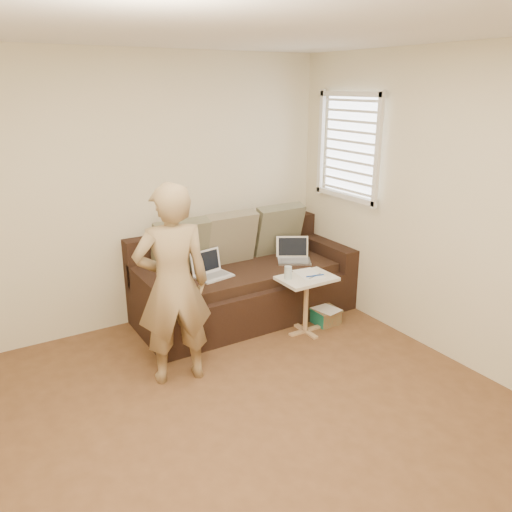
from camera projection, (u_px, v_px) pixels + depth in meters
name	position (u px, v px, depth m)	size (l,w,h in m)	color
floor	(263.00, 442.00, 3.42)	(4.50, 4.50, 0.00)	brown
ceiling	(266.00, 20.00, 2.58)	(4.50, 4.50, 0.00)	white
wall_back	(138.00, 194.00, 4.82)	(4.00, 4.00, 0.00)	beige
wall_right	(479.00, 217.00, 3.99)	(4.50, 4.50, 0.00)	beige
window_blinds	(349.00, 146.00, 5.05)	(0.12, 0.88, 1.08)	white
sofa	(245.00, 277.00, 5.16)	(2.20, 0.95, 0.85)	black
pillow_left	(181.00, 247.00, 4.91)	(0.55, 0.14, 0.55)	#5E5C45
pillow_mid	(230.00, 238.00, 5.19)	(0.55, 0.14, 0.55)	#787356
pillow_right	(278.00, 230.00, 5.50)	(0.55, 0.14, 0.55)	#5E5C45
laptop_silver	(294.00, 262.00, 5.32)	(0.34, 0.25, 0.23)	#B7BABC
laptop_white	(214.00, 277.00, 4.90)	(0.34, 0.24, 0.24)	white
person	(173.00, 285.00, 3.92)	(0.59, 0.40, 1.63)	#968552
side_table	(306.00, 305.00, 4.85)	(0.52, 0.36, 0.57)	silver
drinking_glass	(288.00, 273.00, 4.70)	(0.07, 0.07, 0.12)	silver
scissors	(315.00, 276.00, 4.77)	(0.18, 0.10, 0.02)	silver
paper_on_table	(309.00, 274.00, 4.83)	(0.21, 0.30, 0.00)	white
striped_box	(325.00, 316.00, 5.10)	(0.25, 0.25, 0.16)	#C2411D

